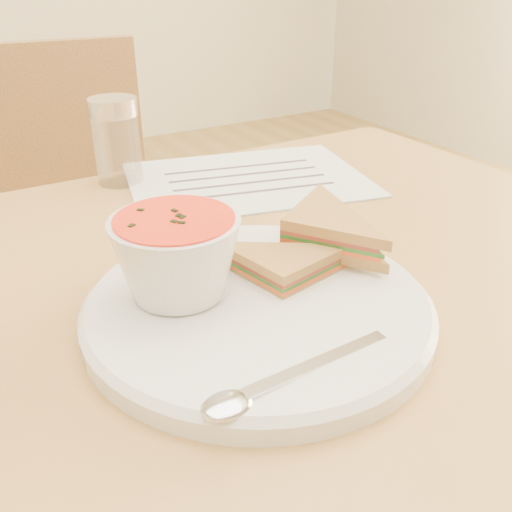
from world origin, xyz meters
TOP-DOWN VIEW (x-y plane):
  - dining_table at (0.00, 0.00)m, footprint 1.00×0.70m
  - chair_far at (-0.06, 0.50)m, footprint 0.43×0.43m
  - plate at (-0.02, -0.09)m, footprint 0.33×0.33m
  - soup_bowl at (-0.08, -0.05)m, footprint 0.13×0.13m
  - sandwich_half_a at (-0.01, -0.11)m, footprint 0.11×0.11m
  - sandwich_half_b at (0.03, -0.04)m, footprint 0.15×0.15m
  - spoon at (-0.06, -0.20)m, footprint 0.19×0.05m
  - paper_menu at (0.15, 0.22)m, footprint 0.38×0.32m
  - condiment_shaker at (-0.01, 0.31)m, footprint 0.09×0.09m

SIDE VIEW (x-z plane):
  - dining_table at x=0.00m, z-range 0.00..0.75m
  - chair_far at x=-0.06m, z-range 0.00..0.90m
  - paper_menu at x=0.15m, z-range 0.75..0.75m
  - plate at x=-0.02m, z-range 0.75..0.77m
  - spoon at x=-0.06m, z-range 0.77..0.78m
  - sandwich_half_a at x=-0.01m, z-range 0.77..0.79m
  - sandwich_half_b at x=0.03m, z-range 0.78..0.81m
  - soup_bowl at x=-0.08m, z-range 0.77..0.84m
  - condiment_shaker at x=-0.01m, z-range 0.75..0.87m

